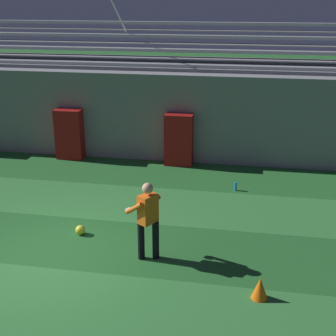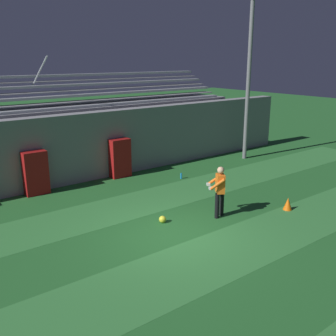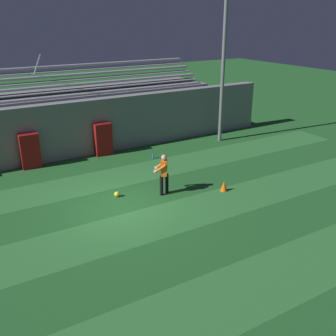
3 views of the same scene
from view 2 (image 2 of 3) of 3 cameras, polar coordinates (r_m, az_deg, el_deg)
The scene contains 12 objects.
ground_plane at distance 11.47m, azimuth 0.79°, elevation -9.85°, with size 80.00×80.00×0.00m, color #236028.
turf_stripe_mid at distance 10.40m, azimuth 6.38°, elevation -12.80°, with size 28.00×2.20×0.01m, color #337A38.
turf_stripe_far at distance 13.60m, azimuth -6.63°, elevation -5.70°, with size 28.00×2.20×0.01m, color #337A38.
back_wall at distance 16.34m, azimuth -13.51°, elevation 2.78°, with size 24.00×0.60×2.80m, color gray.
padding_pillar_gate_left at distance 15.35m, azimuth -18.66°, elevation -0.69°, with size 0.87×0.44×1.64m, color maroon.
padding_pillar_gate_right at distance 16.80m, azimuth -6.98°, elevation 1.43°, with size 0.87×0.44×1.64m, color maroon.
bleacher_stand at distance 18.12m, azimuth -16.16°, elevation 4.18°, with size 18.00×3.35×5.03m.
floodlight_pole at distance 19.71m, azimuth 11.81°, elevation 16.06°, with size 0.90×0.36×8.16m.
goalkeeper at distance 12.55m, azimuth 7.49°, elevation -2.97°, with size 0.71×0.74×1.67m.
soccer_ball at distance 12.29m, azimuth -0.81°, elevation -7.46°, with size 0.22×0.22×0.22m, color yellow.
traffic_cone at distance 13.84m, azimuth 16.99°, elevation -5.00°, with size 0.30×0.30×0.42m, color orange.
water_bottle at distance 16.59m, azimuth 1.93°, elevation -1.16°, with size 0.07×0.07×0.24m, color #1E8CD8.
Camera 2 is at (-6.43, -8.09, 4.98)m, focal length 42.00 mm.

